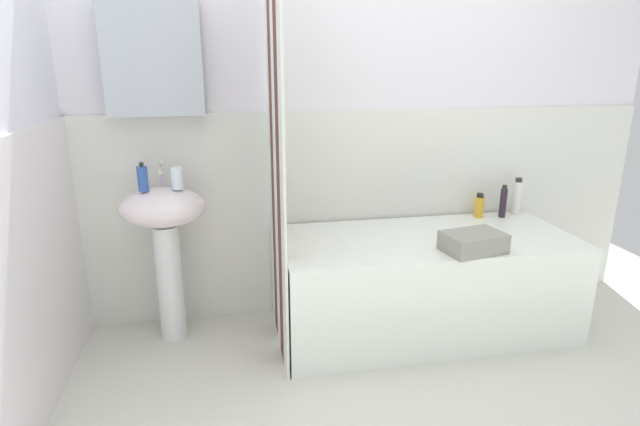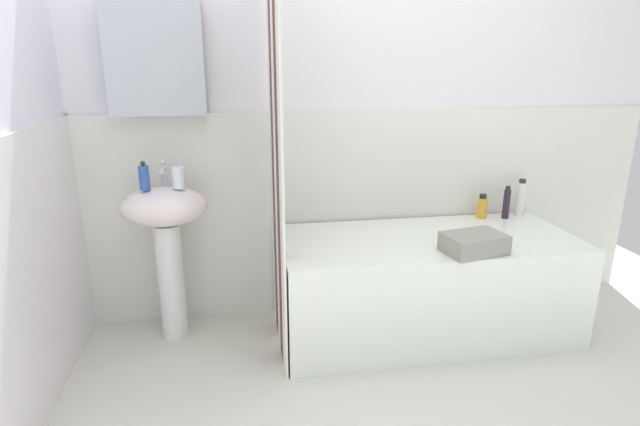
{
  "view_description": "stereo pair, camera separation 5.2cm",
  "coord_description": "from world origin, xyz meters",
  "px_view_note": "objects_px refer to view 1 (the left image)",
  "views": [
    {
      "loc": [
        -0.73,
        -1.56,
        1.47
      ],
      "look_at": [
        -0.29,
        0.8,
        0.74
      ],
      "focal_mm": 28.37,
      "sensor_mm": 36.0,
      "label": 1
    },
    {
      "loc": [
        -0.68,
        -1.57,
        1.47
      ],
      "look_at": [
        -0.29,
        0.8,
        0.74
      ],
      "focal_mm": 28.37,
      "sensor_mm": 36.0,
      "label": 2
    }
  ],
  "objects_px": {
    "sink": "(165,231)",
    "toothbrush_cup": "(177,178)",
    "conditioner_bottle": "(503,202)",
    "body_wash_bottle": "(479,206)",
    "lotion_bottle": "(517,197)",
    "soap_dispenser": "(143,178)",
    "bathtub": "(424,283)",
    "towel_folded": "(473,242)"
  },
  "relations": [
    {
      "from": "bathtub",
      "to": "body_wash_bottle",
      "type": "height_order",
      "value": "body_wash_bottle"
    },
    {
      "from": "soap_dispenser",
      "to": "bathtub",
      "type": "distance_m",
      "value": 1.6
    },
    {
      "from": "toothbrush_cup",
      "to": "bathtub",
      "type": "bearing_deg",
      "value": -6.1
    },
    {
      "from": "soap_dispenser",
      "to": "towel_folded",
      "type": "height_order",
      "value": "soap_dispenser"
    },
    {
      "from": "toothbrush_cup",
      "to": "body_wash_bottle",
      "type": "relative_size",
      "value": 0.73
    },
    {
      "from": "sink",
      "to": "toothbrush_cup",
      "type": "bearing_deg",
      "value": -16.5
    },
    {
      "from": "sink",
      "to": "conditioner_bottle",
      "type": "xyz_separation_m",
      "value": [
        1.97,
        0.09,
        0.03
      ]
    },
    {
      "from": "toothbrush_cup",
      "to": "lotion_bottle",
      "type": "xyz_separation_m",
      "value": [
        1.99,
        0.15,
        -0.24
      ]
    },
    {
      "from": "towel_folded",
      "to": "conditioner_bottle",
      "type": "bearing_deg",
      "value": 48.55
    },
    {
      "from": "lotion_bottle",
      "to": "soap_dispenser",
      "type": "bearing_deg",
      "value": -175.7
    },
    {
      "from": "conditioner_bottle",
      "to": "soap_dispenser",
      "type": "bearing_deg",
      "value": -176.48
    },
    {
      "from": "soap_dispenser",
      "to": "towel_folded",
      "type": "distance_m",
      "value": 1.67
    },
    {
      "from": "sink",
      "to": "toothbrush_cup",
      "type": "relative_size",
      "value": 7.8
    },
    {
      "from": "sink",
      "to": "soap_dispenser",
      "type": "distance_m",
      "value": 0.3
    },
    {
      "from": "soap_dispenser",
      "to": "bathtub",
      "type": "relative_size",
      "value": 0.09
    },
    {
      "from": "conditioner_bottle",
      "to": "towel_folded",
      "type": "height_order",
      "value": "conditioner_bottle"
    },
    {
      "from": "conditioner_bottle",
      "to": "body_wash_bottle",
      "type": "height_order",
      "value": "conditioner_bottle"
    },
    {
      "from": "sink",
      "to": "body_wash_bottle",
      "type": "distance_m",
      "value": 1.83
    },
    {
      "from": "bathtub",
      "to": "body_wash_bottle",
      "type": "relative_size",
      "value": 10.72
    },
    {
      "from": "sink",
      "to": "body_wash_bottle",
      "type": "relative_size",
      "value": 5.71
    },
    {
      "from": "body_wash_bottle",
      "to": "towel_folded",
      "type": "xyz_separation_m",
      "value": [
        -0.31,
        -0.53,
        -0.02
      ]
    },
    {
      "from": "toothbrush_cup",
      "to": "conditioner_bottle",
      "type": "xyz_separation_m",
      "value": [
        1.88,
        0.12,
        -0.25
      ]
    },
    {
      "from": "bathtub",
      "to": "towel_folded",
      "type": "distance_m",
      "value": 0.43
    },
    {
      "from": "sink",
      "to": "bathtub",
      "type": "height_order",
      "value": "sink"
    },
    {
      "from": "sink",
      "to": "towel_folded",
      "type": "relative_size",
      "value": 2.89
    },
    {
      "from": "lotion_bottle",
      "to": "body_wash_bottle",
      "type": "distance_m",
      "value": 0.25
    },
    {
      "from": "soap_dispenser",
      "to": "body_wash_bottle",
      "type": "bearing_deg",
      "value": 4.59
    },
    {
      "from": "lotion_bottle",
      "to": "body_wash_bottle",
      "type": "bearing_deg",
      "value": -177.9
    },
    {
      "from": "conditioner_bottle",
      "to": "bathtub",
      "type": "bearing_deg",
      "value": -156.41
    },
    {
      "from": "lotion_bottle",
      "to": "body_wash_bottle",
      "type": "height_order",
      "value": "lotion_bottle"
    },
    {
      "from": "soap_dispenser",
      "to": "towel_folded",
      "type": "xyz_separation_m",
      "value": [
        1.6,
        -0.38,
        -0.31
      ]
    },
    {
      "from": "bathtub",
      "to": "conditioner_bottle",
      "type": "height_order",
      "value": "conditioner_bottle"
    },
    {
      "from": "soap_dispenser",
      "to": "toothbrush_cup",
      "type": "bearing_deg",
      "value": 3.09
    },
    {
      "from": "lotion_bottle",
      "to": "conditioner_bottle",
      "type": "xyz_separation_m",
      "value": [
        -0.11,
        -0.04,
        -0.02
      ]
    },
    {
      "from": "sink",
      "to": "toothbrush_cup",
      "type": "xyz_separation_m",
      "value": [
        0.08,
        -0.02,
        0.28
      ]
    },
    {
      "from": "sink",
      "to": "towel_folded",
      "type": "bearing_deg",
      "value": -15.23
    },
    {
      "from": "soap_dispenser",
      "to": "body_wash_bottle",
      "type": "xyz_separation_m",
      "value": [
        1.9,
        0.15,
        -0.29
      ]
    },
    {
      "from": "sink",
      "to": "conditioner_bottle",
      "type": "relative_size",
      "value": 4.25
    },
    {
      "from": "toothbrush_cup",
      "to": "towel_folded",
      "type": "distance_m",
      "value": 1.52
    },
    {
      "from": "lotion_bottle",
      "to": "toothbrush_cup",
      "type": "bearing_deg",
      "value": -175.61
    },
    {
      "from": "body_wash_bottle",
      "to": "towel_folded",
      "type": "distance_m",
      "value": 0.61
    },
    {
      "from": "towel_folded",
      "to": "soap_dispenser",
      "type": "bearing_deg",
      "value": 166.63
    }
  ]
}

